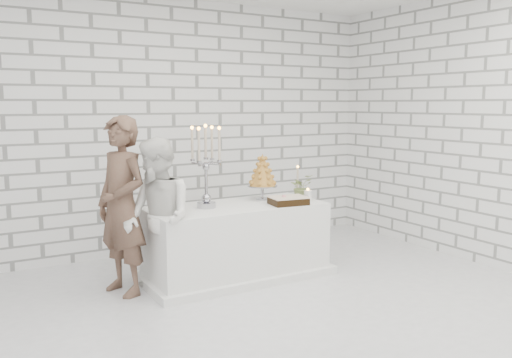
% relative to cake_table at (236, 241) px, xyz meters
% --- Properties ---
extents(ground, '(6.00, 5.00, 0.01)m').
position_rel_cake_table_xyz_m(ground, '(-0.44, -1.16, -0.38)').
color(ground, silver).
rests_on(ground, ground).
extents(wall_back, '(6.00, 0.01, 3.00)m').
position_rel_cake_table_xyz_m(wall_back, '(-0.44, 1.34, 1.12)').
color(wall_back, white).
rests_on(wall_back, ground).
extents(wall_right, '(0.01, 5.00, 3.00)m').
position_rel_cake_table_xyz_m(wall_right, '(2.56, -1.16, 1.12)').
color(wall_right, white).
rests_on(wall_right, ground).
extents(cake_table, '(1.80, 0.80, 0.75)m').
position_rel_cake_table_xyz_m(cake_table, '(0.00, 0.00, 0.00)').
color(cake_table, white).
rests_on(cake_table, ground).
extents(groom, '(0.58, 0.71, 1.67)m').
position_rel_cake_table_xyz_m(groom, '(-1.14, 0.11, 0.46)').
color(groom, brown).
rests_on(groom, ground).
extents(bride, '(0.62, 0.76, 1.47)m').
position_rel_cake_table_xyz_m(bride, '(-0.89, -0.18, 0.36)').
color(bride, white).
rests_on(bride, ground).
extents(candelabra, '(0.36, 0.36, 0.83)m').
position_rel_cake_table_xyz_m(candelabra, '(-0.31, 0.03, 0.79)').
color(candelabra, '#A0A0AA').
rests_on(candelabra, cake_table).
extents(croquembouche, '(0.41, 0.41, 0.50)m').
position_rel_cake_table_xyz_m(croquembouche, '(0.40, 0.14, 0.62)').
color(croquembouche, '#946022').
rests_on(croquembouche, cake_table).
extents(chocolate_cake, '(0.40, 0.31, 0.08)m').
position_rel_cake_table_xyz_m(chocolate_cake, '(0.48, -0.24, 0.42)').
color(chocolate_cake, black).
rests_on(chocolate_cake, cake_table).
extents(pillar_candle, '(0.10, 0.10, 0.12)m').
position_rel_cake_table_xyz_m(pillar_candle, '(0.76, -0.19, 0.44)').
color(pillar_candle, white).
rests_on(pillar_candle, cake_table).
extents(extra_taper, '(0.07, 0.07, 0.32)m').
position_rel_cake_table_xyz_m(extra_taper, '(0.85, 0.13, 0.54)').
color(extra_taper, '#C0AD98').
rests_on(extra_taper, cake_table).
extents(flowers, '(0.27, 0.25, 0.27)m').
position_rel_cake_table_xyz_m(flowers, '(0.77, -0.04, 0.51)').
color(flowers, '#5E783D').
rests_on(flowers, cake_table).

